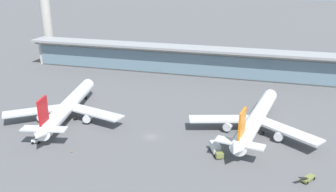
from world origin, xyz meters
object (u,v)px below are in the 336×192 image
(airliner_left_stand, at_px, (68,106))
(service_truck_under_wing_olive, at_px, (308,178))
(airliner_centre_stand, at_px, (256,119))
(service_truck_near_nose_olive, at_px, (216,148))
(service_truck_mid_apron_white, at_px, (36,141))
(safety_cone_alpha, at_px, (71,151))

(airliner_left_stand, relative_size, service_truck_under_wing_olive, 9.43)
(airliner_left_stand, xyz_separation_m, airliner_centre_stand, (69.45, 7.28, 0.00))
(airliner_centre_stand, height_order, service_truck_near_nose_olive, airliner_centre_stand)
(service_truck_mid_apron_white, height_order, safety_cone_alpha, service_truck_mid_apron_white)
(airliner_centre_stand, relative_size, service_truck_under_wing_olive, 9.45)
(service_truck_mid_apron_white, bearing_deg, airliner_left_stand, 90.76)
(service_truck_near_nose_olive, height_order, service_truck_under_wing_olive, service_truck_near_nose_olive)
(service_truck_mid_apron_white, bearing_deg, airliner_centre_stand, 22.41)
(service_truck_under_wing_olive, distance_m, service_truck_mid_apron_white, 84.39)
(service_truck_near_nose_olive, bearing_deg, airliner_centre_stand, 60.30)
(airliner_left_stand, distance_m, service_truck_mid_apron_white, 21.64)
(service_truck_near_nose_olive, relative_size, safety_cone_alpha, 10.79)
(service_truck_near_nose_olive, xyz_separation_m, service_truck_mid_apron_white, (-58.19, -9.27, -0.82))
(airliner_centre_stand, xyz_separation_m, safety_cone_alpha, (-54.67, -30.87, -4.69))
(airliner_left_stand, height_order, safety_cone_alpha, airliner_left_stand)
(service_truck_under_wing_olive, relative_size, service_truck_mid_apron_white, 1.89)
(service_truck_mid_apron_white, bearing_deg, service_truck_near_nose_olive, 9.05)
(safety_cone_alpha, bearing_deg, airliner_left_stand, 122.07)
(service_truck_near_nose_olive, relative_size, service_truck_under_wing_olive, 1.20)
(airliner_centre_stand, distance_m, service_truck_mid_apron_white, 74.93)
(service_truck_near_nose_olive, bearing_deg, service_truck_mid_apron_white, -170.95)
(airliner_centre_stand, bearing_deg, safety_cone_alpha, -150.55)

